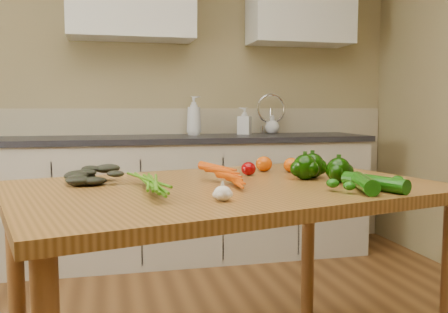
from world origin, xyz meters
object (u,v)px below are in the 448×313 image
soap_bottle_c (272,124)px  tomato_b (264,164)px  pepper_b (312,166)px  zucchini_b (364,183)px  zucchini_a (375,183)px  garlic_bulb (223,193)px  pepper_a (305,167)px  soap_bottle_a (194,116)px  pepper_c (338,170)px  leafy_greens (92,169)px  carrot_bunch (203,176)px  table (226,209)px  tomato_c (292,165)px  tomato_a (248,169)px  soap_bottle_b (245,121)px

soap_bottle_c → tomato_b: (-0.60, -1.66, -0.12)m
soap_bottle_c → pepper_b: 1.95m
zucchini_b → zucchini_a: bearing=20.9°
pepper_b → tomato_b: size_ratio=1.32×
garlic_bulb → pepper_a: 0.56m
soap_bottle_a → soap_bottle_c: soap_bottle_a is taller
pepper_c → tomato_b: (-0.18, 0.37, -0.01)m
leafy_greens → garlic_bulb: bearing=-48.2°
carrot_bunch → tomato_b: 0.50m
leafy_greens → zucchini_b: bearing=-23.0°
table → tomato_c: tomato_c is taller
tomato_c → zucchini_b: (0.06, -0.53, -0.00)m
soap_bottle_c → tomato_c: bearing=-64.1°
zucchini_a → pepper_b: bearing=104.6°
zucchini_b → pepper_c: bearing=87.6°
pepper_a → tomato_b: (-0.08, 0.27, -0.02)m
soap_bottle_c → leafy_greens: soap_bottle_c is taller
pepper_a → garlic_bulb: bearing=-138.6°
leafy_greens → tomato_b: bearing=15.0°
table → pepper_c: (0.43, -0.04, 0.14)m
soap_bottle_a → zucchini_a: 2.20m
garlic_bulb → tomato_b: 0.73m
tomato_c → zucchini_a: bearing=-77.8°
leafy_greens → tomato_b: 0.76m
soap_bottle_a → leafy_greens: (-0.70, -1.80, -0.17)m
garlic_bulb → zucchini_a: bearing=8.0°
tomato_a → zucchini_b: (0.27, -0.48, -0.00)m
garlic_bulb → pepper_b: (0.47, 0.41, 0.03)m
pepper_a → tomato_a: bearing=138.5°
table → tomato_b: 0.44m
pepper_b → garlic_bulb: bearing=-138.7°
soap_bottle_b → carrot_bunch: bearing=10.3°
tomato_b → garlic_bulb: bearing=-117.8°
pepper_b → tomato_a: size_ratio=1.59×
table → garlic_bulb: (-0.09, -0.31, 0.12)m
soap_bottle_a → soap_bottle_c: 0.65m
soap_bottle_a → pepper_b: (0.17, -1.84, -0.17)m
soap_bottle_a → pepper_a: bearing=-134.8°
leafy_greens → zucchini_a: (0.96, -0.37, -0.03)m
soap_bottle_a → pepper_b: bearing=-133.2°
soap_bottle_a → zucchini_b: size_ratio=1.36×
carrot_bunch → zucchini_a: carrot_bunch is taller
soap_bottle_c → tomato_b: bearing=-68.0°
carrot_bunch → zucchini_a: bearing=-33.9°
pepper_c → garlic_bulb: bearing=-152.2°
tomato_a → soap_bottle_b: bearing=74.9°
pepper_a → pepper_c: pepper_a is taller
zucchini_a → pepper_c: bearing=101.7°
soap_bottle_a → soap_bottle_b: (0.40, 0.00, -0.04)m
pepper_a → tomato_c: pepper_a is taller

